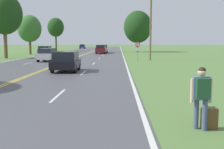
% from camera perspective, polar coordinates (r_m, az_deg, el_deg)
% --- Properties ---
extents(hitchhiker_person, '(0.58, 0.42, 1.69)m').
position_cam_1_polar(hitchhiker_person, '(7.78, 17.76, -3.38)').
color(hitchhiker_person, '#475175').
rests_on(hitchhiker_person, ground).
extents(suitcase, '(0.44, 0.20, 0.62)m').
position_cam_1_polar(suitcase, '(8.10, 19.14, -8.48)').
color(suitcase, brown).
rests_on(suitcase, ground).
extents(traffic_sign, '(0.60, 0.10, 2.29)m').
position_cam_1_polar(traffic_sign, '(33.98, 5.24, 5.61)').
color(traffic_sign, gray).
rests_on(traffic_sign, ground).
extents(utility_pole_midground, '(1.80, 0.24, 9.67)m').
position_cam_1_polar(utility_pole_midground, '(36.19, 7.87, 10.83)').
color(utility_pole_midground, brown).
rests_on(utility_pole_midground, ground).
extents(tree_behind_sign, '(4.01, 4.01, 8.14)m').
position_cam_1_polar(tree_behind_sign, '(71.11, -11.37, 9.36)').
color(tree_behind_sign, '#473828').
rests_on(tree_behind_sign, ground).
extents(tree_mid_treeline, '(6.26, 6.26, 9.22)m').
position_cam_1_polar(tree_mid_treeline, '(64.11, 5.25, 9.59)').
color(tree_mid_treeline, brown).
rests_on(tree_mid_treeline, ground).
extents(tree_right_cluster, '(4.95, 4.95, 9.02)m').
position_cam_1_polar(tree_right_cluster, '(42.59, -21.06, 11.38)').
color(tree_right_cluster, brown).
rests_on(tree_right_cluster, ground).
extents(tree_far_back, '(4.31, 4.31, 7.21)m').
position_cam_1_polar(tree_far_back, '(54.45, -16.41, 8.93)').
color(tree_far_back, brown).
rests_on(tree_far_back, ground).
extents(car_black_hatchback_approaching, '(1.97, 3.87, 1.58)m').
position_cam_1_polar(car_black_hatchback_approaching, '(22.44, -9.32, 2.74)').
color(car_black_hatchback_approaching, black).
rests_on(car_black_hatchback_approaching, ground).
extents(car_silver_hatchback_mid_near, '(1.88, 3.80, 1.55)m').
position_cam_1_polar(car_silver_hatchback_mid_near, '(34.39, -12.99, 4.00)').
color(car_silver_hatchback_mid_near, black).
rests_on(car_silver_hatchback_mid_near, ground).
extents(car_white_sedan_mid_far, '(2.07, 4.48, 1.61)m').
position_cam_1_polar(car_white_sedan_mid_far, '(48.43, -13.44, 4.71)').
color(car_white_sedan_mid_far, black).
rests_on(car_white_sedan_mid_far, ground).
extents(car_maroon_suv_receding, '(1.90, 4.37, 1.72)m').
position_cam_1_polar(car_maroon_suv_receding, '(54.65, -2.27, 5.20)').
color(car_maroon_suv_receding, black).
rests_on(car_maroon_suv_receding, ground).
extents(car_champagne_sedan_distant, '(1.73, 4.67, 1.70)m').
position_cam_1_polar(car_champagne_sedan_distant, '(60.01, -1.72, 5.29)').
color(car_champagne_sedan_distant, black).
rests_on(car_champagne_sedan_distant, ground).
extents(car_dark_blue_hatchback_horizon, '(1.89, 3.84, 1.41)m').
position_cam_1_polar(car_dark_blue_hatchback_horizon, '(94.06, -6.04, 5.71)').
color(car_dark_blue_hatchback_horizon, black).
rests_on(car_dark_blue_hatchback_horizon, ground).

